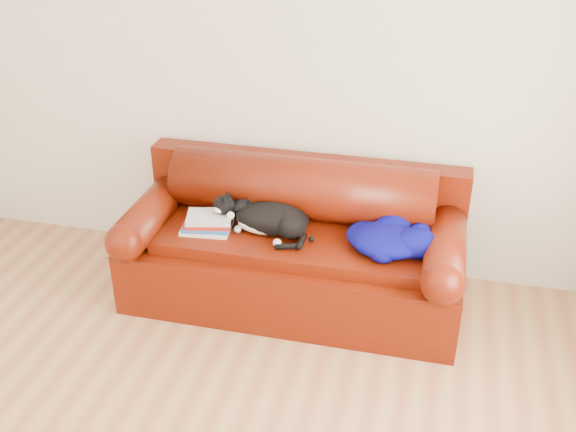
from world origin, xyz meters
The scene contains 6 objects.
room_shell centered at (0.12, 0.02, 1.67)m, with size 4.52×4.02×2.61m.
sofa_base centered at (0.32, 1.49, 0.24)m, with size 2.10×0.90×0.50m.
sofa_back centered at (0.32, 1.74, 0.54)m, with size 2.10×1.01×0.88m.
book_stack centered at (-0.21, 1.39, 0.55)m, with size 0.32×0.27×0.10m.
cat centered at (0.18, 1.45, 0.59)m, with size 0.63×0.43×0.24m.
blanket centered at (0.92, 1.43, 0.57)m, with size 0.61×0.49×0.17m.
Camera 1 is at (1.15, -2.06, 2.59)m, focal length 42.00 mm.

